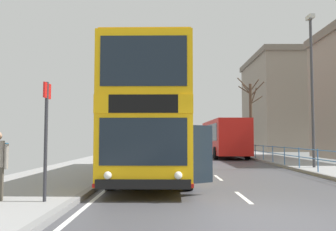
{
  "coord_description": "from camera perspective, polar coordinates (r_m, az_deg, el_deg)",
  "views": [
    {
      "loc": [
        -2.03,
        -7.12,
        1.59
      ],
      "look_at": [
        -2.08,
        5.0,
        2.37
      ],
      "focal_mm": 38.12,
      "sensor_mm": 36.0,
      "label": 1
    }
  ],
  "objects": [
    {
      "name": "ground",
      "position": [
        7.4,
        10.82,
        -15.71
      ],
      "size": [
        15.8,
        140.0,
        0.2
      ],
      "color": "#444449"
    },
    {
      "name": "double_decker_bus_main",
      "position": [
        14.6,
        -1.9,
        -0.7
      ],
      "size": [
        3.22,
        11.48,
        4.49
      ],
      "color": "#F4B20F",
      "rests_on": "ground"
    },
    {
      "name": "background_bus_far_lane",
      "position": [
        30.75,
        9.15,
        -3.46
      ],
      "size": [
        2.81,
        10.12,
        3.08
      ],
      "color": "red",
      "rests_on": "ground"
    },
    {
      "name": "pedestrian_railing_far_kerb",
      "position": [
        19.89,
        19.33,
        -5.7
      ],
      "size": [
        0.05,
        28.74,
        0.99
      ],
      "color": "#386BA8",
      "rests_on": "ground"
    },
    {
      "name": "bus_stop_sign_near",
      "position": [
        8.76,
        -18.69,
        -1.87
      ],
      "size": [
        0.08,
        0.44,
        2.77
      ],
      "color": "#2D2D33",
      "rests_on": "ground"
    },
    {
      "name": "street_lamp_far_side",
      "position": [
        19.69,
        22.23,
        5.53
      ],
      "size": [
        0.28,
        0.6,
        7.79
      ],
      "color": "#38383D",
      "rests_on": "ground"
    },
    {
      "name": "bare_tree_far_00",
      "position": [
        36.19,
        13.32,
        0.34
      ],
      "size": [
        2.43,
        1.94,
        7.61
      ],
      "color": "#4C3D2D",
      "rests_on": "ground"
    },
    {
      "name": "background_building_01",
      "position": [
        52.08,
        19.96,
        1.84
      ],
      "size": [
        12.37,
        14.59,
        12.76
      ],
      "color": "gray",
      "rests_on": "ground"
    }
  ]
}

